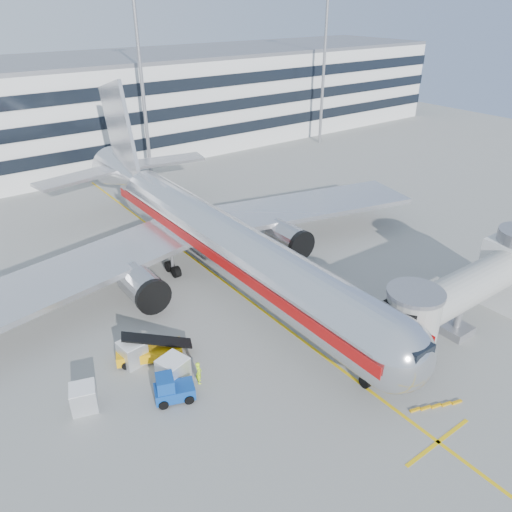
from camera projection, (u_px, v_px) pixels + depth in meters
ground at (291, 331)px, 40.29m from camera, size 180.00×180.00×0.00m
lead_in_line at (223, 281)px, 47.43m from camera, size 0.25×70.00×0.01m
stop_bar at (438, 442)px, 30.29m from camera, size 6.00×0.25×0.01m
main_jet at (212, 234)px, 46.70m from camera, size 50.95×48.70×16.06m
jet_bridge at (476, 285)px, 39.18m from camera, size 17.80×4.50×7.00m
terminal at (55, 113)px, 78.06m from camera, size 150.00×24.25×15.60m
light_mast_centre at (141, 72)px, 67.60m from camera, size 2.40×1.20×25.45m
light_mast_east at (324, 56)px, 85.45m from camera, size 2.40×1.20×25.45m
belt_loader at (149, 351)px, 36.98m from camera, size 5.09×3.41×2.40m
baggage_tug at (172, 389)px, 33.14m from camera, size 2.99×2.40×1.98m
cargo_container_left at (84, 398)px, 32.43m from camera, size 2.04×2.04×1.73m
cargo_container_right at (132, 352)px, 36.48m from camera, size 1.91×1.91×1.81m
cargo_container_front at (173, 370)px, 34.69m from camera, size 2.22×2.22×1.89m
ramp_worker at (199, 373)px, 34.59m from camera, size 0.65×0.75×1.74m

